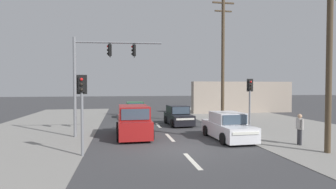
{
  "coord_description": "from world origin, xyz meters",
  "views": [
    {
      "loc": [
        -2.85,
        -12.29,
        3.06
      ],
      "look_at": [
        0.07,
        4.0,
        2.54
      ],
      "focal_mm": 28.0,
      "sensor_mm": 36.0,
      "label": 1
    }
  ],
  "objects_px": {
    "hatchback_oncoming_near": "(178,116)",
    "sedan_receding_far": "(228,127)",
    "suv_kerbside_parked": "(134,122)",
    "pedestal_signal_right_kerb": "(250,96)",
    "utility_pole_foreground_right": "(327,37)",
    "traffic_signal_mast": "(97,68)",
    "sedan_oncoming_mid": "(135,111)",
    "pedestal_signal_left_kerb": "(82,101)",
    "utility_pole_midground_right": "(223,58)",
    "pedestrian_at_kerb": "(300,128)"
  },
  "relations": [
    {
      "from": "utility_pole_midground_right",
      "to": "pedestal_signal_right_kerb",
      "type": "bearing_deg",
      "value": -84.27
    },
    {
      "from": "traffic_signal_mast",
      "to": "sedan_oncoming_mid",
      "type": "bearing_deg",
      "value": 73.3
    },
    {
      "from": "traffic_signal_mast",
      "to": "hatchback_oncoming_near",
      "type": "xyz_separation_m",
      "value": [
        5.91,
        4.01,
        -3.44
      ]
    },
    {
      "from": "pedestrian_at_kerb",
      "to": "hatchback_oncoming_near",
      "type": "bearing_deg",
      "value": 119.48
    },
    {
      "from": "pedestal_signal_right_kerb",
      "to": "pedestrian_at_kerb",
      "type": "xyz_separation_m",
      "value": [
        0.7,
        -4.01,
        -1.49
      ]
    },
    {
      "from": "pedestal_signal_right_kerb",
      "to": "pedestrian_at_kerb",
      "type": "bearing_deg",
      "value": -80.06
    },
    {
      "from": "utility_pole_midground_right",
      "to": "sedan_receding_far",
      "type": "height_order",
      "value": "utility_pole_midground_right"
    },
    {
      "from": "utility_pole_midground_right",
      "to": "pedestal_signal_right_kerb",
      "type": "relative_size",
      "value": 2.85
    },
    {
      "from": "sedan_receding_far",
      "to": "hatchback_oncoming_near",
      "type": "bearing_deg",
      "value": 104.5
    },
    {
      "from": "utility_pole_foreground_right",
      "to": "pedestrian_at_kerb",
      "type": "height_order",
      "value": "utility_pole_foreground_right"
    },
    {
      "from": "utility_pole_midground_right",
      "to": "sedan_oncoming_mid",
      "type": "bearing_deg",
      "value": 140.56
    },
    {
      "from": "utility_pole_foreground_right",
      "to": "hatchback_oncoming_near",
      "type": "height_order",
      "value": "utility_pole_foreground_right"
    },
    {
      "from": "utility_pole_midground_right",
      "to": "hatchback_oncoming_near",
      "type": "height_order",
      "value": "utility_pole_midground_right"
    },
    {
      "from": "pedestal_signal_left_kerb",
      "to": "pedestal_signal_right_kerb",
      "type": "bearing_deg",
      "value": 22.81
    },
    {
      "from": "utility_pole_midground_right",
      "to": "pedestal_signal_left_kerb",
      "type": "height_order",
      "value": "utility_pole_midground_right"
    },
    {
      "from": "pedestrian_at_kerb",
      "to": "pedestal_signal_left_kerb",
      "type": "bearing_deg",
      "value": -178.78
    },
    {
      "from": "sedan_receding_far",
      "to": "utility_pole_foreground_right",
      "type": "bearing_deg",
      "value": -50.34
    },
    {
      "from": "utility_pole_foreground_right",
      "to": "traffic_signal_mast",
      "type": "distance_m",
      "value": 12.16
    },
    {
      "from": "utility_pole_foreground_right",
      "to": "hatchback_oncoming_near",
      "type": "relative_size",
      "value": 2.66
    },
    {
      "from": "traffic_signal_mast",
      "to": "pedestal_signal_right_kerb",
      "type": "xyz_separation_m",
      "value": [
        9.84,
        -0.18,
        -1.73
      ]
    },
    {
      "from": "hatchback_oncoming_near",
      "to": "sedan_receding_far",
      "type": "distance_m",
      "value": 6.29
    },
    {
      "from": "sedan_receding_far",
      "to": "pedestrian_at_kerb",
      "type": "distance_m",
      "value": 3.73
    },
    {
      "from": "pedestal_signal_right_kerb",
      "to": "sedan_oncoming_mid",
      "type": "xyz_separation_m",
      "value": [
        -7.1,
        9.31,
        -1.71
      ]
    },
    {
      "from": "utility_pole_foreground_right",
      "to": "suv_kerbside_parked",
      "type": "height_order",
      "value": "utility_pole_foreground_right"
    },
    {
      "from": "sedan_oncoming_mid",
      "to": "pedestal_signal_left_kerb",
      "type": "bearing_deg",
      "value": -102.42
    },
    {
      "from": "sedan_oncoming_mid",
      "to": "pedestrian_at_kerb",
      "type": "bearing_deg",
      "value": -59.64
    },
    {
      "from": "utility_pole_midground_right",
      "to": "sedan_receding_far",
      "type": "distance_m",
      "value": 7.58
    },
    {
      "from": "hatchback_oncoming_near",
      "to": "sedan_receding_far",
      "type": "height_order",
      "value": "sedan_receding_far"
    },
    {
      "from": "pedestal_signal_right_kerb",
      "to": "sedan_oncoming_mid",
      "type": "relative_size",
      "value": 0.83
    },
    {
      "from": "suv_kerbside_parked",
      "to": "pedestal_signal_right_kerb",
      "type": "bearing_deg",
      "value": 0.95
    },
    {
      "from": "pedestal_signal_left_kerb",
      "to": "suv_kerbside_parked",
      "type": "height_order",
      "value": "pedestal_signal_left_kerb"
    },
    {
      "from": "utility_pole_foreground_right",
      "to": "pedestal_signal_left_kerb",
      "type": "xyz_separation_m",
      "value": [
        -10.84,
        1.42,
        -2.89
      ]
    },
    {
      "from": "utility_pole_midground_right",
      "to": "suv_kerbside_parked",
      "type": "bearing_deg",
      "value": -151.79
    },
    {
      "from": "utility_pole_foreground_right",
      "to": "pedestal_signal_right_kerb",
      "type": "height_order",
      "value": "utility_pole_foreground_right"
    },
    {
      "from": "utility_pole_foreground_right",
      "to": "utility_pole_midground_right",
      "type": "bearing_deg",
      "value": 96.87
    },
    {
      "from": "utility_pole_foreground_right",
      "to": "sedan_oncoming_mid",
      "type": "xyz_separation_m",
      "value": [
        -7.86,
        14.97,
        -4.6
      ]
    },
    {
      "from": "utility_pole_foreground_right",
      "to": "sedan_oncoming_mid",
      "type": "height_order",
      "value": "utility_pole_foreground_right"
    },
    {
      "from": "sedan_oncoming_mid",
      "to": "suv_kerbside_parked",
      "type": "xyz_separation_m",
      "value": [
        -0.57,
        -9.44,
        0.18
      ]
    },
    {
      "from": "sedan_oncoming_mid",
      "to": "hatchback_oncoming_near",
      "type": "height_order",
      "value": "sedan_oncoming_mid"
    },
    {
      "from": "utility_pole_foreground_right",
      "to": "traffic_signal_mast",
      "type": "xyz_separation_m",
      "value": [
        -10.6,
        5.84,
        -1.16
      ]
    },
    {
      "from": "utility_pole_foreground_right",
      "to": "traffic_signal_mast",
      "type": "bearing_deg",
      "value": 151.13
    },
    {
      "from": "sedan_receding_far",
      "to": "pedestrian_at_kerb",
      "type": "xyz_separation_m",
      "value": [
        3.06,
        -2.11,
        0.22
      ]
    },
    {
      "from": "sedan_oncoming_mid",
      "to": "pedestrian_at_kerb",
      "type": "relative_size",
      "value": 2.63
    },
    {
      "from": "traffic_signal_mast",
      "to": "pedestal_signal_right_kerb",
      "type": "relative_size",
      "value": 1.69
    },
    {
      "from": "hatchback_oncoming_near",
      "to": "suv_kerbside_parked",
      "type": "height_order",
      "value": "suv_kerbside_parked"
    },
    {
      "from": "utility_pole_midground_right",
      "to": "pedestal_signal_right_kerb",
      "type": "distance_m",
      "value": 4.78
    },
    {
      "from": "suv_kerbside_parked",
      "to": "pedestrian_at_kerb",
      "type": "height_order",
      "value": "suv_kerbside_parked"
    },
    {
      "from": "utility_pole_foreground_right",
      "to": "pedestal_signal_left_kerb",
      "type": "distance_m",
      "value": 11.31
    },
    {
      "from": "pedestal_signal_right_kerb",
      "to": "sedan_oncoming_mid",
      "type": "bearing_deg",
      "value": 127.33
    },
    {
      "from": "traffic_signal_mast",
      "to": "pedestal_signal_left_kerb",
      "type": "relative_size",
      "value": 1.69
    }
  ]
}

